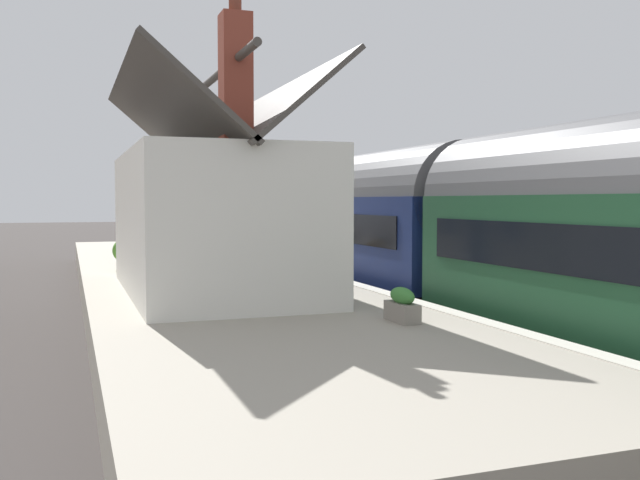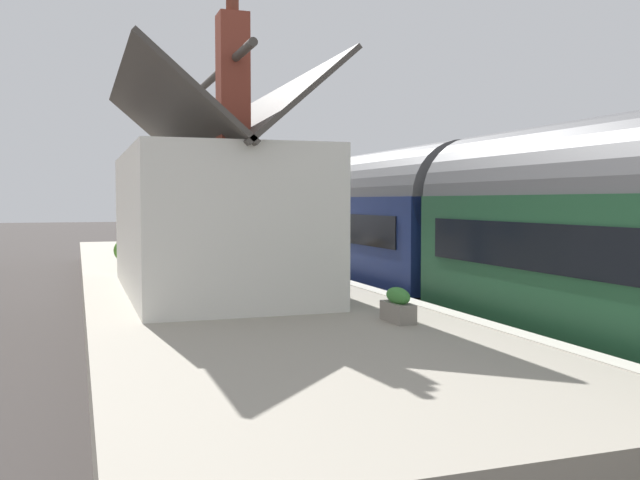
{
  "view_description": "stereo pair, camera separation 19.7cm",
  "coord_description": "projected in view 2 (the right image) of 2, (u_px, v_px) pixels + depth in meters",
  "views": [
    {
      "loc": [
        -20.45,
        7.75,
        2.9
      ],
      "look_at": [
        -3.01,
        1.5,
        1.86
      ],
      "focal_mm": 39.48,
      "sensor_mm": 36.0,
      "label": 1
    },
    {
      "loc": [
        -20.52,
        7.57,
        2.9
      ],
      "look_at": [
        -3.01,
        1.5,
        1.86
      ],
      "focal_mm": 39.48,
      "sensor_mm": 36.0,
      "label": 2
    }
  ],
  "objects": [
    {
      "name": "bench_near_building",
      "position": [
        224.0,
        251.0,
        21.74
      ],
      "size": [
        1.41,
        0.47,
        0.88
      ],
      "color": "brown",
      "rests_on": "platform"
    },
    {
      "name": "lamp_post_platform",
      "position": [
        222.0,
        188.0,
        29.85
      ],
      "size": [
        0.32,
        0.5,
        3.68
      ],
      "color": "black",
      "rests_on": "platform"
    },
    {
      "name": "planter_under_sign",
      "position": [
        124.0,
        254.0,
        20.24
      ],
      "size": [
        0.58,
        0.58,
        0.92
      ],
      "color": "gray",
      "rests_on": "platform"
    },
    {
      "name": "planter_bench_right",
      "position": [
        182.0,
        248.0,
        26.31
      ],
      "size": [
        0.85,
        0.32,
        0.55
      ],
      "color": "gray",
      "rests_on": "platform"
    },
    {
      "name": "planter_edge_near",
      "position": [
        229.0,
        246.0,
        26.94
      ],
      "size": [
        0.41,
        0.41,
        0.65
      ],
      "color": "gray",
      "rests_on": "platform"
    },
    {
      "name": "train",
      "position": [
        605.0,
        241.0,
        11.91
      ],
      "size": [
        29.71,
        2.73,
        4.32
      ],
      "color": "black",
      "rests_on": "ground"
    },
    {
      "name": "ground_plane",
      "position": [
        334.0,
        293.0,
        21.99
      ],
      "size": [
        160.0,
        160.0,
        0.0
      ],
      "primitive_type": "plane",
      "color": "#383330"
    },
    {
      "name": "planter_by_door",
      "position": [
        398.0,
        305.0,
        11.8
      ],
      "size": [
        0.79,
        0.32,
        0.58
      ],
      "color": "gray",
      "rests_on": "platform"
    },
    {
      "name": "station_sign_board",
      "position": [
        234.0,
        223.0,
        26.65
      ],
      "size": [
        0.96,
        0.06,
        1.57
      ],
      "color": "black",
      "rests_on": "platform"
    },
    {
      "name": "platform",
      "position": [
        199.0,
        285.0,
        20.59
      ],
      "size": [
        32.0,
        6.45,
        0.86
      ],
      "primitive_type": "cube",
      "color": "#A39B8C",
      "rests_on": "ground"
    },
    {
      "name": "bench_mid_platform",
      "position": [
        208.0,
        246.0,
        24.42
      ],
      "size": [
        1.41,
        0.46,
        0.88
      ],
      "color": "brown",
      "rests_on": "platform"
    },
    {
      "name": "platform_edge_coping",
      "position": [
        298.0,
        267.0,
        21.56
      ],
      "size": [
        32.0,
        0.36,
        0.02
      ],
      "primitive_type": "cube",
      "color": "beige",
      "rests_on": "platform"
    },
    {
      "name": "planter_edge_far",
      "position": [
        148.0,
        248.0,
        23.22
      ],
      "size": [
        0.46,
        0.46,
        0.83
      ],
      "color": "gray",
      "rests_on": "platform"
    },
    {
      "name": "station_building",
      "position": [
        211.0,
        216.0,
        15.73
      ],
      "size": [
        8.15,
        3.95,
        5.92
      ],
      "color": "white",
      "rests_on": "platform"
    },
    {
      "name": "planter_bench_left",
      "position": [
        275.0,
        256.0,
        20.58
      ],
      "size": [
        0.56,
        0.56,
        0.83
      ],
      "color": "black",
      "rests_on": "platform"
    },
    {
      "name": "bench_platform_end",
      "position": [
        177.0,
        236.0,
        31.06
      ],
      "size": [
        1.41,
        0.46,
        0.88
      ],
      "color": "brown",
      "rests_on": "platform"
    },
    {
      "name": "bench_by_lamp",
      "position": [
        187.0,
        240.0,
        28.06
      ],
      "size": [
        1.41,
        0.47,
        0.88
      ],
      "color": "brown",
      "rests_on": "platform"
    },
    {
      "name": "rail_far",
      "position": [
        339.0,
        291.0,
        22.05
      ],
      "size": [
        52.0,
        0.08,
        0.14
      ],
      "primitive_type": "cube",
      "color": "gray",
      "rests_on": "ground"
    },
    {
      "name": "rail_near",
      "position": [
        381.0,
        289.0,
        22.52
      ],
      "size": [
        52.0,
        0.08,
        0.14
      ],
      "primitive_type": "cube",
      "color": "gray",
      "rests_on": "ground"
    }
  ]
}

